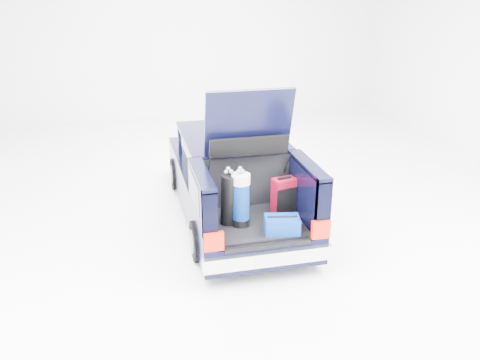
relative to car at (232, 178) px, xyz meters
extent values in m
plane|color=white|center=(0.00, -0.11, -0.67)|extent=(14.00, 14.00, 0.00)
cube|color=black|center=(0.00, 0.54, -0.17)|extent=(1.75, 3.00, 0.70)
cube|color=black|center=(0.00, 2.11, -0.27)|extent=(1.70, 0.30, 0.50)
cube|color=silver|center=(0.00, 2.25, -0.34)|extent=(1.72, 0.10, 0.22)
cube|color=black|center=(0.00, 0.04, 0.45)|extent=(1.55, 1.95, 0.54)
cube|color=black|center=(0.00, 0.04, 0.74)|extent=(1.62, 2.05, 0.06)
cube|color=black|center=(0.00, -1.61, -0.32)|extent=(1.75, 1.30, 0.40)
cube|color=black|center=(0.00, -1.59, -0.10)|extent=(1.32, 1.18, 0.05)
cube|color=black|center=(-0.78, -1.61, 0.30)|extent=(0.20, 1.30, 0.85)
cube|color=black|center=(0.78, -1.61, 0.30)|extent=(0.20, 1.30, 0.85)
cube|color=black|center=(-0.78, -1.61, 0.74)|extent=(0.20, 1.30, 0.06)
cube|color=black|center=(0.78, -1.61, 0.74)|extent=(0.20, 1.30, 0.06)
cube|color=black|center=(0.00, -0.99, 0.30)|extent=(1.36, 0.08, 0.84)
cube|color=silver|center=(0.00, -2.29, -0.29)|extent=(1.80, 0.12, 0.20)
cube|color=#AC1607|center=(-0.74, -2.26, 0.05)|extent=(0.26, 0.07, 0.26)
cube|color=#AC1607|center=(0.74, -2.26, 0.05)|extent=(0.26, 0.07, 0.26)
cube|color=black|center=(0.00, -2.25, -0.12)|extent=(1.20, 0.06, 0.06)
cube|color=black|center=(0.00, -1.16, 1.29)|extent=(1.28, 0.33, 1.03)
cube|color=black|center=(0.00, -1.12, 1.43)|extent=(0.95, 0.17, 0.54)
cylinder|color=black|center=(-0.82, 1.34, -0.36)|extent=(0.20, 0.62, 0.62)
cylinder|color=slate|center=(-0.82, 1.34, -0.36)|extent=(0.23, 0.36, 0.36)
cylinder|color=black|center=(0.82, 1.34, -0.36)|extent=(0.20, 0.62, 0.62)
cylinder|color=slate|center=(0.82, 1.34, -0.36)|extent=(0.23, 0.36, 0.36)
cylinder|color=black|center=(-0.82, -1.46, -0.36)|extent=(0.20, 0.62, 0.62)
cylinder|color=slate|center=(-0.82, -1.46, -0.36)|extent=(0.23, 0.36, 0.36)
cylinder|color=black|center=(0.82, -1.46, -0.36)|extent=(0.20, 0.62, 0.62)
cylinder|color=slate|center=(0.82, -1.46, -0.36)|extent=(0.23, 0.36, 0.36)
cube|color=maroon|center=(0.50, -1.36, 0.19)|extent=(0.38, 0.28, 0.53)
cube|color=black|center=(0.50, -1.36, 0.47)|extent=(0.22, 0.10, 0.03)
cube|color=black|center=(0.50, -1.46, 0.14)|extent=(0.34, 0.10, 0.41)
cylinder|color=black|center=(-0.39, -1.57, 0.30)|extent=(0.30, 0.34, 0.77)
cube|color=white|center=(-0.39, -1.47, 0.33)|extent=(0.09, 0.04, 0.27)
sphere|color=#99999E|center=(-0.42, -1.55, 0.72)|extent=(0.06, 0.06, 0.06)
sphere|color=#99999E|center=(-0.36, -1.59, 0.74)|extent=(0.06, 0.06, 0.06)
cylinder|color=black|center=(-0.23, -1.64, -0.02)|extent=(0.35, 0.35, 0.10)
cylinder|color=navy|center=(-0.23, -1.64, 0.30)|extent=(0.32, 0.32, 0.55)
cylinder|color=white|center=(-0.23, -1.64, 0.63)|extent=(0.35, 0.35, 0.14)
sphere|color=#99999E|center=(-0.20, -1.62, 0.73)|extent=(0.06, 0.06, 0.06)
sphere|color=#99999E|center=(-0.23, -1.60, 0.77)|extent=(0.06, 0.06, 0.06)
cube|color=navy|center=(0.27, -2.00, 0.04)|extent=(0.53, 0.40, 0.23)
cylinder|color=black|center=(0.27, -2.00, 0.17)|extent=(0.41, 0.10, 0.02)
camera|label=1|loc=(-1.74, -7.99, 3.23)|focal=38.00mm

